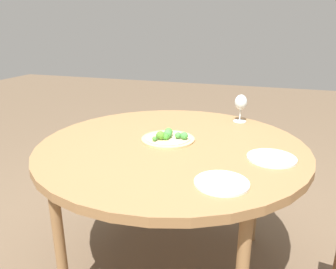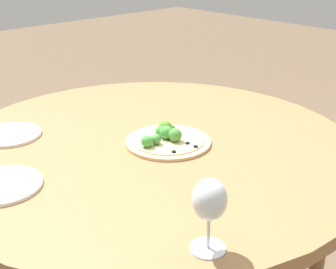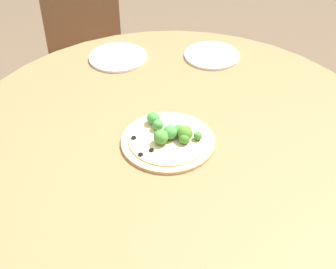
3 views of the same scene
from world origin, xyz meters
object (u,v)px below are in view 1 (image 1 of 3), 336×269
pizza (168,138)px  wine_glass (241,103)px  plate_far (222,183)px  plate_near (272,158)px

pizza → wine_glass: 0.56m
pizza → wine_glass: size_ratio=1.64×
wine_glass → plate_far: 0.86m
pizza → plate_near: (-0.51, 0.09, -0.01)m
plate_far → wine_glass: bearing=-88.1°
wine_glass → plate_far: bearing=91.9°
wine_glass → plate_far: (-0.03, 0.85, -0.11)m
plate_near → plate_far: size_ratio=1.04×
wine_glass → plate_near: size_ratio=0.78×
wine_glass → plate_far: size_ratio=0.81×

